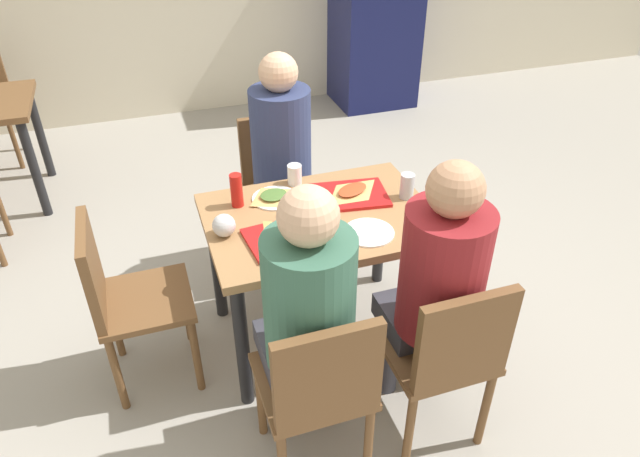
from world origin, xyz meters
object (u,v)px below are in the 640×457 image
object	(u,v)px
chair_near_left	(319,387)
condiment_bottle	(237,190)
chair_near_right	(446,353)
pizza_slice_c	(274,196)
chair_left_end	(123,294)
pizza_slice_b	(352,191)
foil_bundle	(224,225)
chair_far_side	(278,180)
person_in_red	(306,310)
plastic_cup_b	(351,243)
tray_red_near	(290,237)
pizza_slice_a	(287,232)
plastic_cup_a	(295,175)
paper_plate_center	(275,198)
paper_plate_near_edge	(369,232)
person_far_side	(283,152)
soda_can	(407,186)
main_table	(320,235)
person_in_brown_jacket	(436,281)

from	to	relation	value
chair_near_left	condiment_bottle	size ratio (longest dim) A/B	5.37
chair_near_right	pizza_slice_c	distance (m)	1.07
chair_left_end	condiment_bottle	xyz separation A→B (m)	(0.56, 0.20, 0.30)
pizza_slice_b	foil_bundle	size ratio (longest dim) A/B	2.78
chair_far_side	person_in_red	distance (m)	1.41
chair_near_left	plastic_cup_b	distance (m)	0.59
chair_left_end	person_in_red	size ratio (longest dim) A/B	0.68
person_in_red	chair_near_left	bearing A→B (deg)	-90.00
chair_left_end	tray_red_near	bearing A→B (deg)	-10.15
pizza_slice_a	plastic_cup_b	world-z (taller)	plastic_cup_b
condiment_bottle	plastic_cup_b	bearing A→B (deg)	-55.05
plastic_cup_a	chair_left_end	bearing A→B (deg)	-160.30
foil_bundle	chair_far_side	bearing A→B (deg)	60.47
foil_bundle	paper_plate_center	bearing A→B (deg)	37.97
chair_far_side	condiment_bottle	distance (m)	0.71
chair_near_left	paper_plate_near_edge	size ratio (longest dim) A/B	3.91
paper_plate_near_edge	plastic_cup_a	xyz separation A→B (m)	(-0.18, 0.51, 0.05)
chair_left_end	person_far_side	world-z (taller)	person_far_side
chair_far_side	tray_red_near	size ratio (longest dim) A/B	2.39
soda_can	person_far_side	bearing A→B (deg)	126.35
person_in_red	soda_can	xyz separation A→B (m)	(0.69, 0.63, 0.03)
person_far_side	pizza_slice_a	distance (m)	0.75
tray_red_near	plastic_cup_a	xyz separation A→B (m)	(0.15, 0.44, 0.04)
person_far_side	condiment_bottle	world-z (taller)	person_far_side
main_table	chair_near_left	xyz separation A→B (m)	(-0.26, -0.75, -0.11)
person_in_red	pizza_slice_c	world-z (taller)	person_in_red
paper_plate_near_edge	pizza_slice_a	bearing A→B (deg)	166.25
paper_plate_center	foil_bundle	world-z (taller)	foil_bundle
chair_near_right	chair_left_end	distance (m)	1.37
main_table	chair_left_end	distance (m)	0.90
main_table	foil_bundle	bearing A→B (deg)	-177.59
tray_red_near	pizza_slice_a	xyz separation A→B (m)	(-0.01, 0.01, 0.02)
person_far_side	plastic_cup_a	bearing A→B (deg)	-94.91
pizza_slice_c	condiment_bottle	world-z (taller)	condiment_bottle
chair_near_left	pizza_slice_c	xyz separation A→B (m)	(0.09, 0.95, 0.24)
paper_plate_near_edge	plastic_cup_a	size ratio (longest dim) A/B	2.20
pizza_slice_a	pizza_slice_b	xyz separation A→B (m)	(0.39, 0.23, 0.00)
chair_near_right	plastic_cup_b	world-z (taller)	chair_near_right
person_in_brown_jacket	person_far_side	bearing A→B (deg)	101.86
person_in_brown_jacket	pizza_slice_a	bearing A→B (deg)	132.10
main_table	chair_near_right	size ratio (longest dim) A/B	1.19
plastic_cup_a	pizza_slice_c	bearing A→B (deg)	-141.22
chair_near_left	paper_plate_center	distance (m)	0.98
person_in_red	person_in_brown_jacket	distance (m)	0.51
pizza_slice_a	soda_can	xyz separation A→B (m)	(0.62, 0.14, 0.04)
chair_far_side	pizza_slice_a	size ratio (longest dim) A/B	3.21
condiment_bottle	pizza_slice_c	bearing A→B (deg)	0.33
main_table	pizza_slice_c	bearing A→B (deg)	128.51
pizza_slice_c	chair_near_left	bearing A→B (deg)	-95.69
chair_near_right	person_in_brown_jacket	distance (m)	0.28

